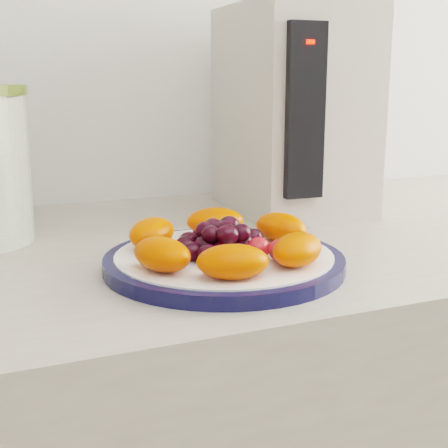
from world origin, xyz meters
name	(u,v)px	position (x,y,z in m)	size (l,w,h in m)	color
plate_rim	(224,262)	(0.01, 1.07, 0.91)	(0.26, 0.26, 0.01)	#0E1037
plate_face	(224,261)	(0.01, 1.07, 0.91)	(0.24, 0.24, 0.02)	white
appliance_body	(292,110)	(0.23, 1.32, 1.05)	(0.18, 0.25, 0.31)	beige
appliance_panel	(305,112)	(0.18, 1.20, 1.06)	(0.05, 0.02, 0.23)	black
appliance_led	(310,42)	(0.18, 1.19, 1.15)	(0.01, 0.01, 0.01)	#FF0C05
fruit_plate	(227,240)	(0.01, 1.06, 0.93)	(0.23, 0.23, 0.04)	#FF3900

